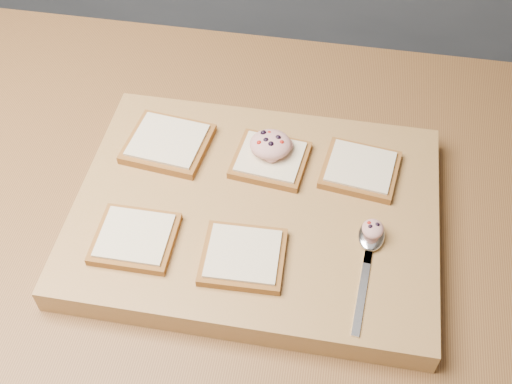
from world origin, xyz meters
TOP-DOWN VIEW (x-y plane):
  - island_counter at (0.00, 0.00)m, footprint 2.00×0.80m
  - cutting_board at (0.13, -0.06)m, footprint 0.53×0.40m
  - bread_far_left at (-0.03, 0.03)m, footprint 0.14×0.13m
  - bread_far_center at (0.14, 0.03)m, footprint 0.12×0.11m
  - bread_far_right at (0.28, 0.03)m, footprint 0.12×0.12m
  - bread_near_left at (-0.02, -0.15)m, footprint 0.11×0.10m
  - bread_near_center at (0.13, -0.16)m, footprint 0.12×0.11m
  - tuna_salad_dollop at (0.14, 0.04)m, footprint 0.06×0.06m
  - spoon at (0.30, -0.10)m, footprint 0.04×0.19m
  - spoon_salad at (0.30, -0.09)m, footprint 0.03×0.03m

SIDE VIEW (x-z plane):
  - island_counter at x=0.00m, z-range 0.00..0.90m
  - cutting_board at x=0.13m, z-range 0.90..0.94m
  - spoon at x=0.30m, z-range 0.94..0.95m
  - bread_far_center at x=0.14m, z-range 0.94..0.96m
  - bread_near_left at x=-0.02m, z-range 0.94..0.96m
  - bread_far_right at x=0.28m, z-range 0.94..0.96m
  - bread_near_center at x=0.13m, z-range 0.94..0.96m
  - bread_far_left at x=-0.03m, z-range 0.94..0.96m
  - spoon_salad at x=0.30m, z-range 0.95..0.97m
  - tuna_salad_dollop at x=0.14m, z-range 0.96..0.99m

